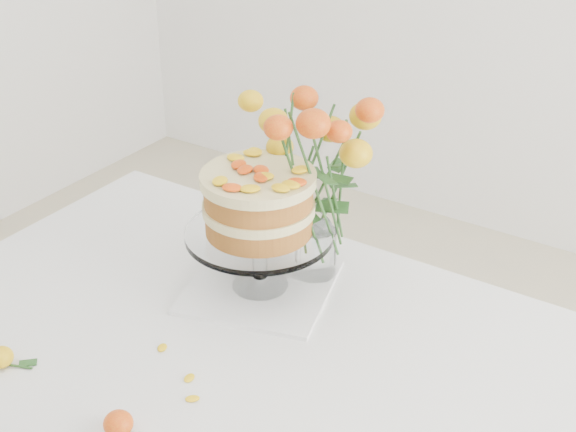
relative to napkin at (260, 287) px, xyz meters
The scene contains 9 objects.
table 0.21m from the napkin, 64.98° to the right, with size 1.43×0.93×0.76m.
napkin is the anchor object (origin of this frame).
cake_stand 0.19m from the napkin, 90.00° to the left, with size 0.31×0.31×0.28m.
rose_vase 0.29m from the napkin, 56.20° to the left, with size 0.39×0.39×0.46m.
loose_rose_near 0.54m from the napkin, 118.34° to the right, with size 0.08×0.05×0.04m.
loose_rose_far 0.49m from the napkin, 84.04° to the right, with size 0.09×0.05×0.04m.
stray_petal_a 0.28m from the napkin, 98.25° to the right, with size 0.03×0.02×0.00m, color yellow.
stray_petal_b 0.32m from the napkin, 79.04° to the right, with size 0.03×0.02×0.00m, color yellow.
stray_petal_c 0.37m from the napkin, 74.08° to the right, with size 0.03×0.02×0.00m, color yellow.
Camera 1 is at (0.76, -0.99, 1.73)m, focal length 50.00 mm.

